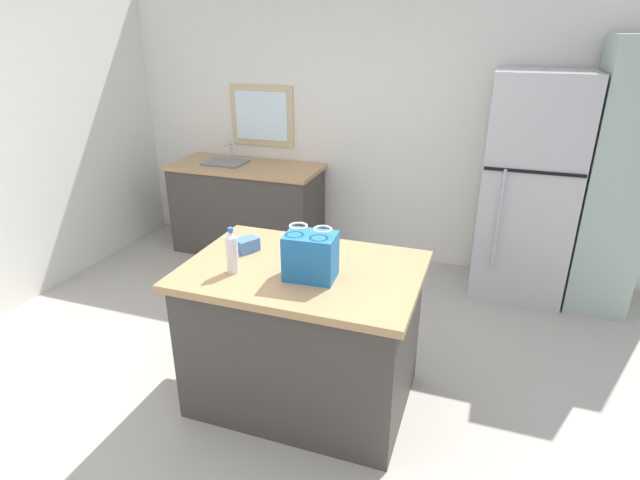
{
  "coord_description": "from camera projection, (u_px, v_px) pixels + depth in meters",
  "views": [
    {
      "loc": [
        1.06,
        -2.32,
        2.18
      ],
      "look_at": [
        0.1,
        0.42,
        0.96
      ],
      "focal_mm": 28.6,
      "sensor_mm": 36.0,
      "label": 1
    }
  ],
  "objects": [
    {
      "name": "ground",
      "position": [
        283.0,
        403.0,
        3.19
      ],
      "size": [
        6.29,
        6.29,
        0.0
      ],
      "primitive_type": "plane",
      "color": "#ADA89E"
    },
    {
      "name": "back_wall",
      "position": [
        380.0,
        129.0,
        4.85
      ],
      "size": [
        5.24,
        0.13,
        2.54
      ],
      "color": "silver",
      "rests_on": "ground"
    },
    {
      "name": "kitchen_island",
      "position": [
        304.0,
        334.0,
        3.09
      ],
      "size": [
        1.35,
        0.95,
        0.91
      ],
      "color": "#423D38",
      "rests_on": "ground"
    },
    {
      "name": "refrigerator",
      "position": [
        528.0,
        189.0,
        4.22
      ],
      "size": [
        0.74,
        0.68,
        1.87
      ],
      "color": "#B7B7BC",
      "rests_on": "ground"
    },
    {
      "name": "tall_cabinet",
      "position": [
        616.0,
        181.0,
        3.98
      ],
      "size": [
        0.46,
        0.6,
        2.13
      ],
      "color": "#9EB2A8",
      "rests_on": "ground"
    },
    {
      "name": "sink_counter",
      "position": [
        247.0,
        208.0,
        5.21
      ],
      "size": [
        1.5,
        0.66,
        1.1
      ],
      "color": "#423D38",
      "rests_on": "ground"
    },
    {
      "name": "shopping_bag",
      "position": [
        311.0,
        256.0,
        2.75
      ],
      "size": [
        0.29,
        0.22,
        0.3
      ],
      "color": "#236BAD",
      "rests_on": "kitchen_island"
    },
    {
      "name": "small_box",
      "position": [
        246.0,
        245.0,
        3.11
      ],
      "size": [
        0.15,
        0.17,
        0.08
      ],
      "primitive_type": "cube",
      "rotation": [
        0.0,
        0.0,
        -0.49
      ],
      "color": "#4775B7",
      "rests_on": "kitchen_island"
    },
    {
      "name": "bottle",
      "position": [
        232.0,
        252.0,
        2.81
      ],
      "size": [
        0.07,
        0.07,
        0.27
      ],
      "color": "white",
      "rests_on": "kitchen_island"
    }
  ]
}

